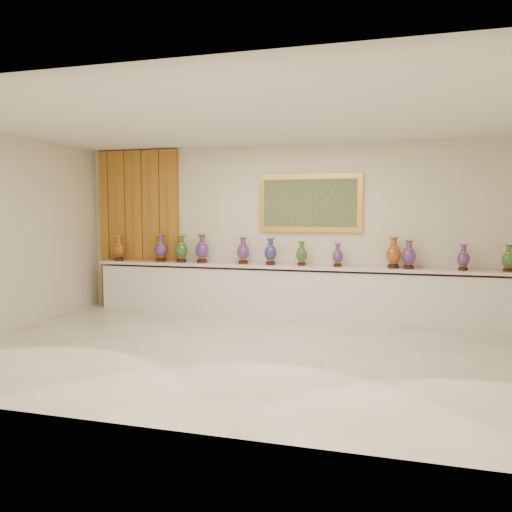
{
  "coord_description": "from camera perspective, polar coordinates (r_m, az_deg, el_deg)",
  "views": [
    {
      "loc": [
        1.67,
        -6.16,
        1.8
      ],
      "look_at": [
        -0.51,
        1.7,
        1.09
      ],
      "focal_mm": 35.0,
      "sensor_mm": 36.0,
      "label": 1
    }
  ],
  "objects": [
    {
      "name": "vase_11",
      "position": [
        8.6,
        26.9,
        -0.33
      ],
      "size": [
        0.24,
        0.24,
        0.42
      ],
      "rotation": [
        0.0,
        0.0,
        0.27
      ],
      "color": "black",
      "rests_on": "counter"
    },
    {
      "name": "vase_10",
      "position": [
        8.49,
        22.62,
        -0.26
      ],
      "size": [
        0.24,
        0.24,
        0.42
      ],
      "rotation": [
        0.0,
        0.0,
        0.32
      ],
      "color": "black",
      "rests_on": "counter"
    },
    {
      "name": "vase_3",
      "position": [
        9.1,
        -6.17,
        0.71
      ],
      "size": [
        0.32,
        0.32,
        0.52
      ],
      "rotation": [
        0.0,
        0.0,
        -0.4
      ],
      "color": "black",
      "rests_on": "counter"
    },
    {
      "name": "vase_9",
      "position": [
        8.42,
        17.09,
        0.03
      ],
      "size": [
        0.26,
        0.26,
        0.47
      ],
      "rotation": [
        0.0,
        0.0,
        0.24
      ],
      "color": "black",
      "rests_on": "counter"
    },
    {
      "name": "vase_5",
      "position": [
        8.68,
        1.68,
        0.38
      ],
      "size": [
        0.22,
        0.22,
        0.47
      ],
      "rotation": [
        0.0,
        0.0,
        -0.02
      ],
      "color": "black",
      "rests_on": "counter"
    },
    {
      "name": "vase_6",
      "position": [
        8.6,
        5.25,
        0.18
      ],
      "size": [
        0.22,
        0.22,
        0.42
      ],
      "rotation": [
        0.0,
        0.0,
        -0.14
      ],
      "color": "black",
      "rests_on": "counter"
    },
    {
      "name": "ground",
      "position": [
        6.63,
        0.32,
        -10.81
      ],
      "size": [
        8.0,
        8.0,
        0.0
      ],
      "primitive_type": "plane",
      "color": "beige",
      "rests_on": "ground"
    },
    {
      "name": "room",
      "position": [
        9.56,
        -10.42,
        3.52
      ],
      "size": [
        8.0,
        8.0,
        8.0
      ],
      "color": "beige",
      "rests_on": "ground"
    },
    {
      "name": "vase_8",
      "position": [
        8.45,
        15.44,
        0.22
      ],
      "size": [
        0.29,
        0.29,
        0.51
      ],
      "rotation": [
        0.0,
        0.0,
        0.28
      ],
      "color": "black",
      "rests_on": "counter"
    },
    {
      "name": "vase_2",
      "position": [
        9.23,
        -8.51,
        0.69
      ],
      "size": [
        0.23,
        0.23,
        0.5
      ],
      "rotation": [
        0.0,
        0.0,
        -0.0
      ],
      "color": "black",
      "rests_on": "counter"
    },
    {
      "name": "vase_0",
      "position": [
        9.79,
        -15.37,
        0.73
      ],
      "size": [
        0.26,
        0.26,
        0.47
      ],
      "rotation": [
        0.0,
        0.0,
        -0.21
      ],
      "color": "black",
      "rests_on": "counter"
    },
    {
      "name": "vase_4",
      "position": [
        8.86,
        -1.47,
        0.5
      ],
      "size": [
        0.26,
        0.26,
        0.48
      ],
      "rotation": [
        0.0,
        0.0,
        0.17
      ],
      "color": "black",
      "rests_on": "counter"
    },
    {
      "name": "counter",
      "position": [
        8.7,
        4.23,
        -4.09
      ],
      "size": [
        7.28,
        0.48,
        0.9
      ],
      "color": "white",
      "rests_on": "ground"
    },
    {
      "name": "vase_1",
      "position": [
        9.44,
        -10.81,
        0.77
      ],
      "size": [
        0.28,
        0.28,
        0.51
      ],
      "rotation": [
        0.0,
        0.0,
        0.19
      ],
      "color": "black",
      "rests_on": "counter"
    },
    {
      "name": "vase_7",
      "position": [
        8.5,
        9.32,
        -0.01
      ],
      "size": [
        0.18,
        0.18,
        0.39
      ],
      "rotation": [
        0.0,
        0.0,
        0.0
      ],
      "color": "black",
      "rests_on": "counter"
    },
    {
      "name": "label_card",
      "position": [
        8.78,
        -2.83,
        -0.93
      ],
      "size": [
        0.1,
        0.06,
        0.0
      ],
      "primitive_type": "cube",
      "color": "white",
      "rests_on": "counter"
    }
  ]
}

